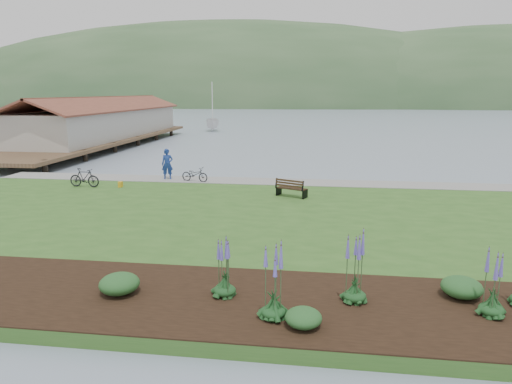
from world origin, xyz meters
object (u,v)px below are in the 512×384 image
person (167,162)px  bicycle_a (195,174)px  sailboat (213,131)px  park_bench (291,188)px

person → bicycle_a: person is taller
sailboat → person: bearing=-92.6°
park_bench → bicycle_a: size_ratio=1.00×
park_bench → sailboat: 47.60m
person → sailboat: 41.83m
park_bench → bicycle_a: bearing=175.1°
park_bench → bicycle_a: park_bench is taller
park_bench → person: (-8.15, 3.99, 0.65)m
person → sailboat: bearing=82.5°
park_bench → person: 9.10m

